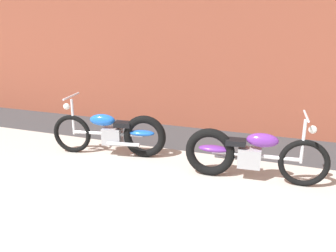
% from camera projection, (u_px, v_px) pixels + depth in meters
% --- Properties ---
extents(sidewalk_slab, '(36.00, 3.50, 0.01)m').
position_uv_depth(sidewalk_slab, '(158.00, 197.00, 4.43)').
color(sidewalk_slab, '#B2ADA3').
rests_on(sidewalk_slab, ground).
extents(motorcycle_blue, '(1.99, 0.65, 1.03)m').
position_uv_depth(motorcycle_blue, '(116.00, 133.00, 5.77)').
color(motorcycle_blue, black).
rests_on(motorcycle_blue, ground).
extents(motorcycle_purple, '(2.01, 0.58, 1.03)m').
position_uv_depth(motorcycle_purple, '(244.00, 153.00, 4.86)').
color(motorcycle_purple, black).
rests_on(motorcycle_purple, ground).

